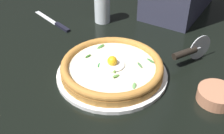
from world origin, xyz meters
TOP-DOWN VIEW (x-y plane):
  - ground_plane at (0.00, 0.00)m, footprint 2.40×2.40m
  - pizza_plate at (-0.04, 0.02)m, footprint 0.33×0.33m
  - pizza at (-0.04, 0.02)m, footprint 0.31×0.31m
  - side_bowl at (-0.33, -0.07)m, footprint 0.10×0.10m
  - pizza_cutter at (-0.19, -0.19)m, footprint 0.07×0.14m
  - table_knife at (0.33, -0.10)m, footprint 0.24×0.06m
  - drinking_glass at (0.21, -0.23)m, footprint 0.06×0.06m

SIDE VIEW (x-z plane):
  - ground_plane at x=0.00m, z-range -0.03..0.00m
  - table_knife at x=0.33m, z-range 0.00..0.01m
  - pizza_plate at x=-0.04m, z-range 0.00..0.01m
  - side_bowl at x=-0.33m, z-range 0.00..0.04m
  - pizza at x=-0.04m, z-range 0.00..0.06m
  - pizza_cutter at x=-0.19m, z-range 0.00..0.09m
  - drinking_glass at x=0.21m, z-range -0.01..0.12m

